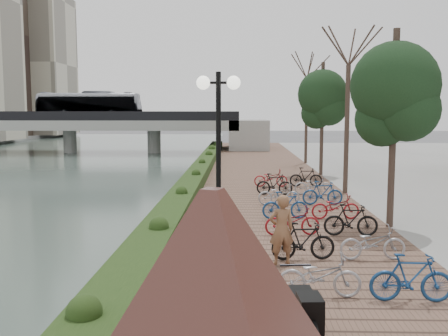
{
  "coord_description": "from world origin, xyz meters",
  "views": [
    {
      "loc": [
        2.91,
        -7.55,
        4.32
      ],
      "look_at": [
        2.32,
        13.08,
        2.0
      ],
      "focal_mm": 40.0,
      "sensor_mm": 36.0,
      "label": 1
    }
  ],
  "objects_px": {
    "lamppost": "(218,129)",
    "motorcycle": "(303,309)",
    "pedestrian": "(281,230)",
    "granite_monument": "(213,305)"
  },
  "relations": [
    {
      "from": "lamppost",
      "to": "motorcycle",
      "type": "relative_size",
      "value": 2.62
    },
    {
      "from": "motorcycle",
      "to": "pedestrian",
      "type": "height_order",
      "value": "pedestrian"
    },
    {
      "from": "motorcycle",
      "to": "pedestrian",
      "type": "bearing_deg",
      "value": 86.52
    },
    {
      "from": "motorcycle",
      "to": "pedestrian",
      "type": "distance_m",
      "value": 4.29
    },
    {
      "from": "granite_monument",
      "to": "pedestrian",
      "type": "height_order",
      "value": "granite_monument"
    },
    {
      "from": "lamppost",
      "to": "pedestrian",
      "type": "height_order",
      "value": "lamppost"
    },
    {
      "from": "granite_monument",
      "to": "lamppost",
      "type": "height_order",
      "value": "lamppost"
    },
    {
      "from": "pedestrian",
      "to": "lamppost",
      "type": "bearing_deg",
      "value": 9.35
    },
    {
      "from": "granite_monument",
      "to": "pedestrian",
      "type": "distance_m",
      "value": 6.6
    },
    {
      "from": "motorcycle",
      "to": "pedestrian",
      "type": "xyz_separation_m",
      "value": [
        0.0,
        4.28,
        0.33
      ]
    }
  ]
}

